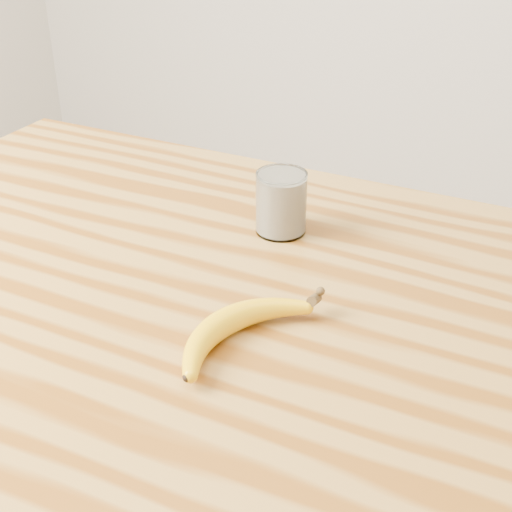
% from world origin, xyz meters
% --- Properties ---
extents(table, '(1.20, 0.80, 0.90)m').
position_xyz_m(table, '(0.00, 0.00, 0.77)').
color(table, olive).
rests_on(table, ground).
extents(smoothie_glass, '(0.07, 0.07, 0.09)m').
position_xyz_m(smoothie_glass, '(0.02, 0.18, 0.94)').
color(smoothie_glass, white).
rests_on(smoothie_glass, table).
extents(banana, '(0.18, 0.28, 0.03)m').
position_xyz_m(banana, '(0.07, -0.07, 0.92)').
color(banana, '#E2A30C').
rests_on(banana, table).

